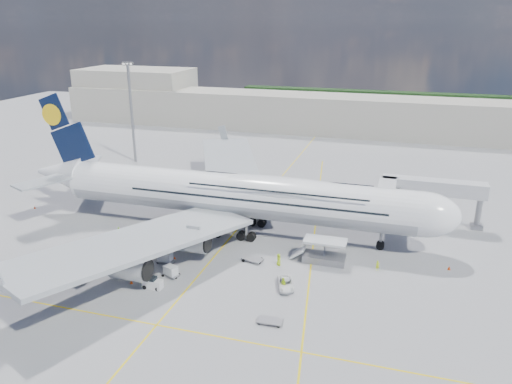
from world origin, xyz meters
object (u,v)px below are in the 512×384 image
(catering_truck_outer, at_px, (241,163))
(cargo_loader, at_px, (323,254))
(baggage_tug, at_px, (153,283))
(airliner, at_px, (237,195))
(dolly_nose_near, at_px, (252,259))
(cone_wing_left_inner, at_px, (245,200))
(cone_wing_left_outer, at_px, (191,175))
(cone_wing_right_outer, at_px, (131,282))
(crew_tug, at_px, (142,282))
(crew_nose, at_px, (378,266))
(dolly_nose_far, at_px, (270,321))
(service_van, at_px, (286,284))
(light_mast, at_px, (132,112))
(cone_wing_right_inner, at_px, (175,258))
(dolly_row_a, at_px, (75,274))
(cone_nose, at_px, (449,268))
(dolly_back, at_px, (136,237))
(dolly_row_b, at_px, (165,257))
(crew_loader, at_px, (283,284))
(crew_van, at_px, (279,260))
(cone_tail, at_px, (35,207))
(crew_wing, at_px, (119,232))
(jet_bridge, at_px, (415,191))
(dolly_row_c, at_px, (171,271))
(catering_truck_inner, at_px, (249,196))

(catering_truck_outer, bearing_deg, cargo_loader, -67.67)
(baggage_tug, bearing_deg, airliner, 78.96)
(dolly_nose_near, xyz_separation_m, cone_wing_left_inner, (-9.25, 24.92, -0.11))
(cone_wing_left_outer, relative_size, cone_wing_right_outer, 1.05)
(catering_truck_outer, xyz_separation_m, crew_tug, (4.86, -58.57, -0.95))
(dolly_nose_near, relative_size, cone_wing_left_inner, 6.80)
(catering_truck_outer, xyz_separation_m, crew_nose, (36.21, -43.94, -0.99))
(dolly_nose_far, xyz_separation_m, service_van, (-0.15, 8.84, 0.28))
(light_mast, distance_m, cone_wing_left_inner, 44.19)
(crew_nose, relative_size, cone_wing_right_inner, 3.04)
(dolly_row_a, height_order, cone_nose, dolly_row_a)
(catering_truck_outer, relative_size, cone_wing_left_inner, 12.74)
(dolly_back, xyz_separation_m, cone_wing_left_inner, (11.50, 23.98, -0.75))
(dolly_row_b, xyz_separation_m, crew_loader, (19.36, -2.67, -0.01))
(catering_truck_outer, distance_m, service_van, 58.28)
(light_mast, bearing_deg, crew_van, -41.94)
(service_van, bearing_deg, cone_wing_right_inner, 151.82)
(crew_nose, height_order, crew_van, crew_van)
(dolly_back, relative_size, catering_truck_outer, 0.45)
(airliner, height_order, dolly_row_a, airliner)
(crew_nose, xyz_separation_m, crew_van, (-14.59, -2.70, 0.17))
(airliner, height_order, crew_van, airliner)
(light_mast, distance_m, crew_van, 68.98)
(dolly_nose_far, xyz_separation_m, cone_wing_right_outer, (-21.50, 3.67, -0.08))
(service_van, distance_m, cone_wing_right_outer, 21.97)
(cone_wing_left_outer, bearing_deg, airliner, -52.41)
(dolly_row_a, xyz_separation_m, cone_wing_left_outer, (-4.70, 51.04, -0.83))
(cone_wing_left_inner, xyz_separation_m, cone_tail, (-38.84, -15.86, 0.00))
(light_mast, relative_size, cone_tail, 48.75)
(dolly_row_a, relative_size, cone_wing_left_outer, 6.13)
(cone_wing_left_outer, xyz_separation_m, cone_wing_right_outer, (12.69, -49.38, -0.01))
(dolly_row_a, height_order, crew_loader, dolly_row_a)
(dolly_row_a, bearing_deg, crew_wing, 113.86)
(jet_bridge, height_order, dolly_row_c, jet_bridge)
(baggage_tug, distance_m, service_van, 18.59)
(light_mast, xyz_separation_m, catering_truck_outer, (28.87, 1.28, -11.44))
(crew_nose, bearing_deg, cone_tail, 151.08)
(dolly_row_c, bearing_deg, crew_tug, -100.04)
(crew_loader, height_order, crew_wing, crew_loader)
(service_van, height_order, crew_van, crew_van)
(service_van, bearing_deg, crew_wing, 147.54)
(dolly_row_a, xyz_separation_m, crew_van, (26.71, 13.17, -0.17))
(dolly_back, bearing_deg, catering_truck_inner, 56.40)
(baggage_tug, xyz_separation_m, service_van, (17.77, 5.47, -0.13))
(crew_tug, height_order, cone_wing_left_inner, crew_tug)
(cone_nose, bearing_deg, crew_loader, -149.92)
(cone_nose, height_order, cone_wing_right_inner, cone_nose)
(crew_tug, distance_m, cone_tail, 41.34)
(crew_van, bearing_deg, cone_wing_right_outer, 72.76)
(catering_truck_inner, bearing_deg, dolly_row_c, -117.23)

